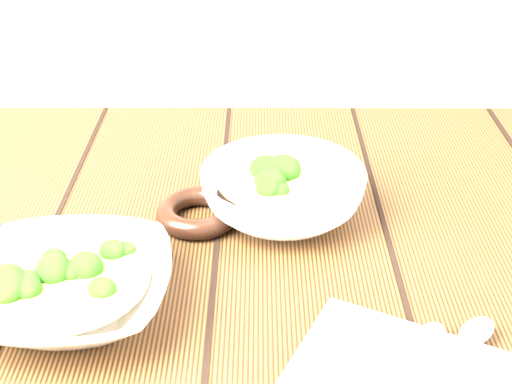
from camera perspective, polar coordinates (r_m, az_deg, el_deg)
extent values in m
cube|color=#3B2411|center=(0.83, -1.75, -5.87)|extent=(1.20, 0.80, 0.04)
imported|color=white|center=(0.74, -14.78, -7.62)|extent=(0.21, 0.21, 0.05)
cylinder|color=#9B8445|center=(0.73, -14.94, -6.68)|extent=(0.17, 0.17, 0.00)
ellipsoid|color=#226616|center=(0.73, -13.38, -6.08)|extent=(0.03, 0.03, 0.03)
ellipsoid|color=#226616|center=(0.75, -13.27, -4.96)|extent=(0.03, 0.03, 0.03)
ellipsoid|color=#226616|center=(0.77, -15.24, -4.22)|extent=(0.03, 0.03, 0.03)
ellipsoid|color=#226616|center=(0.74, -16.43, -5.73)|extent=(0.03, 0.03, 0.03)
ellipsoid|color=#226616|center=(0.73, -18.01, -6.76)|extent=(0.03, 0.03, 0.03)
ellipsoid|color=#226616|center=(0.70, -17.81, -8.52)|extent=(0.03, 0.03, 0.03)
ellipsoid|color=#226616|center=(0.71, -14.83, -7.69)|extent=(0.03, 0.03, 0.03)
ellipsoid|color=#226616|center=(0.71, -12.38, -7.38)|extent=(0.03, 0.03, 0.03)
imported|color=white|center=(0.86, 2.16, -0.11)|extent=(0.21, 0.21, 0.06)
cylinder|color=#9B8445|center=(0.85, 2.19, 1.10)|extent=(0.16, 0.16, 0.00)
ellipsoid|color=#226616|center=(0.86, 3.46, 1.65)|extent=(0.03, 0.03, 0.03)
ellipsoid|color=#226616|center=(0.88, 2.17, 2.52)|extent=(0.03, 0.03, 0.03)
ellipsoid|color=#226616|center=(0.86, -0.74, 1.95)|extent=(0.03, 0.03, 0.03)
ellipsoid|color=#226616|center=(0.83, 1.26, 0.82)|extent=(0.03, 0.03, 0.03)
ellipsoid|color=#226616|center=(0.82, 3.74, 0.43)|extent=(0.03, 0.03, 0.03)
torus|color=black|center=(0.86, -4.66, -1.64)|extent=(0.13, 0.13, 0.02)
ellipsoid|color=#B0A99B|center=(0.70, 13.69, -11.24)|extent=(0.05, 0.06, 0.01)
cylinder|color=#B0A99B|center=(0.66, 14.03, -14.14)|extent=(0.09, 0.10, 0.01)
ellipsoid|color=#B0A99B|center=(0.72, 17.23, -10.55)|extent=(0.05, 0.06, 0.01)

